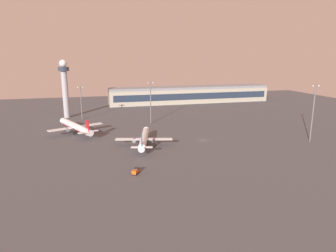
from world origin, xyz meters
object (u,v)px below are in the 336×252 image
apron_light_west (151,100)px  apron_light_central (313,110)px  airplane_far_stand (76,127)px  control_tower (65,85)px  apron_light_east (81,101)px  airplane_mid_apron (144,139)px  maintenance_van (136,171)px

apron_light_west → apron_light_central: 102.24m
airplane_far_stand → apron_light_central: (126.48, -52.07, 13.40)m
control_tower → airplane_far_stand: (8.41, -52.64, -20.89)m
apron_light_east → airplane_far_stand: bearing=-94.1°
airplane_mid_apron → maintenance_van: (-10.29, -37.75, -2.58)m
apron_light_central → control_tower: bearing=142.2°
airplane_mid_apron → maintenance_van: size_ratio=8.40×
airplane_far_stand → apron_light_east: 42.91m
apron_light_west → apron_light_central: size_ratio=0.92×
apron_light_east → airplane_mid_apron: bearing=-67.1°
airplane_far_stand → maintenance_van: 78.08m
airplane_mid_apron → airplane_far_stand: airplane_far_stand is taller
maintenance_van → apron_light_west: size_ratio=0.16×
control_tower → airplane_mid_apron: 101.33m
apron_light_central → apron_light_east: (-123.48, 93.70, -3.46)m
control_tower → airplane_mid_apron: control_tower is taller
control_tower → apron_light_east: (11.41, -11.01, -10.95)m
control_tower → apron_light_central: 170.93m
apron_light_central → apron_light_east: 155.05m
airplane_mid_apron → apron_light_central: (90.65, -16.09, 13.88)m
airplane_far_stand → maintenance_van: (25.54, -73.72, -3.05)m
control_tower → airplane_far_stand: control_tower is taller
airplane_mid_apron → apron_light_west: bearing=88.7°
apron_light_west → apron_light_central: bearing=-41.7°
maintenance_van → apron_light_central: (100.94, 21.66, 16.45)m
apron_light_west → apron_light_east: size_ratio=1.18×
airplane_mid_apron → apron_light_east: size_ratio=1.55×
apron_light_west → apron_light_east: 53.76m
maintenance_van → apron_light_west: (24.65, 89.72, 15.23)m
airplane_mid_apron → maintenance_van: airplane_mid_apron is taller
maintenance_van → apron_light_east: bearing=131.9°
apron_light_west → apron_light_east: (-47.20, 25.65, -2.24)m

